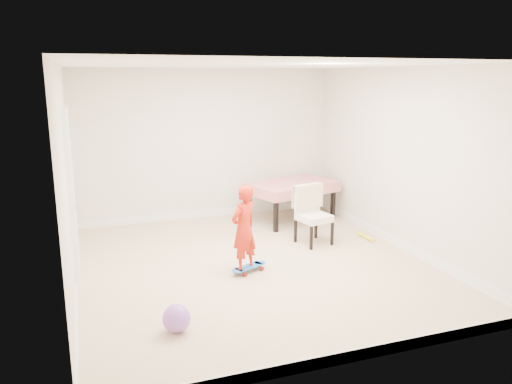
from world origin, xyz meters
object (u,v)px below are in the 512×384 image
object	(u,v)px
skateboard	(249,269)
balloon	(177,318)
child	(244,231)
dining_table	(292,201)
dining_chair	(314,215)

from	to	relation	value
skateboard	balloon	distance (m)	1.69
child	skateboard	bearing A→B (deg)	157.39
dining_table	dining_chair	world-z (taller)	dining_chair
dining_table	dining_chair	bearing A→B (deg)	-114.91
dining_chair	child	world-z (taller)	child
skateboard	balloon	size ratio (longest dim) A/B	1.93
dining_table	balloon	size ratio (longest dim) A/B	5.21
dining_chair	skateboard	world-z (taller)	dining_chair
dining_table	balloon	xyz separation A→B (m)	(-2.63, -3.23, -0.20)
dining_table	child	size ratio (longest dim) A/B	1.31
dining_table	balloon	world-z (taller)	dining_table
child	balloon	world-z (taller)	child
dining_chair	skateboard	xyz separation A→B (m)	(-1.28, -0.74, -0.40)
balloon	child	bearing A→B (deg)	47.89
dining_table	balloon	bearing A→B (deg)	-145.64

